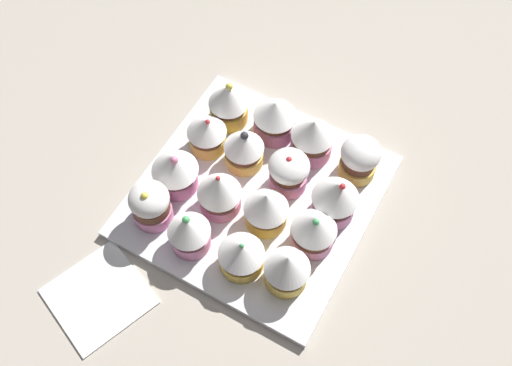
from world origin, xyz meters
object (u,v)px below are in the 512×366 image
object	(u,v)px
cupcake_6	(289,172)
cupcake_12	(151,204)
cupcake_8	(189,232)
cupcake_7	(312,137)
cupcake_3	(359,158)
cupcake_9	(219,191)
cupcake_10	(244,148)
cupcake_11	(275,118)
cupcake_14	(207,133)
cupcake_2	(335,198)
napkin	(99,296)
cupcake_13	(175,170)
cupcake_1	(314,230)
cupcake_0	(287,269)
cupcake_4	(241,254)
baking_tray	(256,196)
cupcake_5	(266,208)
cupcake_15	(228,103)

from	to	relation	value
cupcake_6	cupcake_12	xyz separation A→B (cm)	(-13.48, 13.69, -0.01)
cupcake_8	cupcake_7	bearing A→B (deg)	-19.76
cupcake_3	cupcake_8	distance (cm)	25.55
cupcake_8	cupcake_9	size ratio (longest dim) A/B	0.88
cupcake_10	cupcake_11	world-z (taller)	cupcake_10
cupcake_6	cupcake_14	world-z (taller)	cupcake_6
cupcake_3	cupcake_11	size ratio (longest dim) A/B	1.01
cupcake_10	cupcake_2	bearing A→B (deg)	-95.13
cupcake_12	cupcake_2	bearing A→B (deg)	-59.40
cupcake_3	napkin	distance (cm)	39.58
cupcake_13	cupcake_14	size ratio (longest dim) A/B	1.17
cupcake_1	napkin	world-z (taller)	cupcake_1
cupcake_10	cupcake_14	size ratio (longest dim) A/B	1.07
cupcake_2	cupcake_3	xyz separation A→B (cm)	(7.53, -0.20, -0.45)
cupcake_0	cupcake_4	xyz separation A→B (cm)	(-0.88, 6.09, -0.57)
cupcake_3	cupcake_6	bearing A→B (deg)	130.60
cupcake_1	napkin	bearing A→B (deg)	133.89
cupcake_6	napkin	xyz separation A→B (cm)	(-26.40, 13.84, -4.33)
cupcake_12	napkin	world-z (taller)	cupcake_12
cupcake_9	cupcake_11	distance (cm)	14.56
cupcake_0	cupcake_2	world-z (taller)	cupcake_2
cupcake_2	cupcake_7	world-z (taller)	cupcake_2
baking_tray	cupcake_5	distance (cm)	6.13
baking_tray	cupcake_0	distance (cm)	14.04
cupcake_5	baking_tray	bearing A→B (deg)	46.95
cupcake_15	napkin	bearing A→B (deg)	178.56
cupcake_9	cupcake_13	distance (cm)	6.97
cupcake_7	cupcake_10	size ratio (longest dim) A/B	1.07
cupcake_4	cupcake_3	bearing A→B (deg)	-19.78
cupcake_3	cupcake_9	xyz separation A→B (cm)	(-14.06, 14.23, 0.23)
cupcake_11	cupcake_13	xyz separation A→B (cm)	(-14.61, 7.63, 0.40)
cupcake_12	cupcake_4	bearing A→B (deg)	-90.83
cupcake_7	napkin	xyz separation A→B (cm)	(-32.77, 14.26, -4.75)
cupcake_3	cupcake_7	size ratio (longest dim) A/B	0.93
cupcake_7	cupcake_15	size ratio (longest dim) A/B	0.97
cupcake_0	cupcake_13	bearing A→B (deg)	75.38
cupcake_13	cupcake_15	xyz separation A→B (cm)	(13.43, -0.54, -0.11)
cupcake_8	cupcake_11	size ratio (longest dim) A/B	0.98
cupcake_3	baking_tray	bearing A→B (deg)	133.13
cupcake_7	napkin	distance (cm)	36.05
cupcake_7	cupcake_6	bearing A→B (deg)	176.26
cupcake_8	cupcake_15	size ratio (longest dim) A/B	0.87
cupcake_0	cupcake_13	distance (cm)	20.69
cupcake_0	cupcake_13	xyz separation A→B (cm)	(5.22, 20.02, 0.14)
cupcake_2	cupcake_3	size ratio (longest dim) A/B	1.15
cupcake_5	cupcake_15	world-z (taller)	cupcake_15
cupcake_6	cupcake_8	bearing A→B (deg)	153.90
cupcake_11	cupcake_14	world-z (taller)	cupcake_11
cupcake_9	cupcake_3	bearing A→B (deg)	-45.34
cupcake_2	cupcake_4	world-z (taller)	cupcake_2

